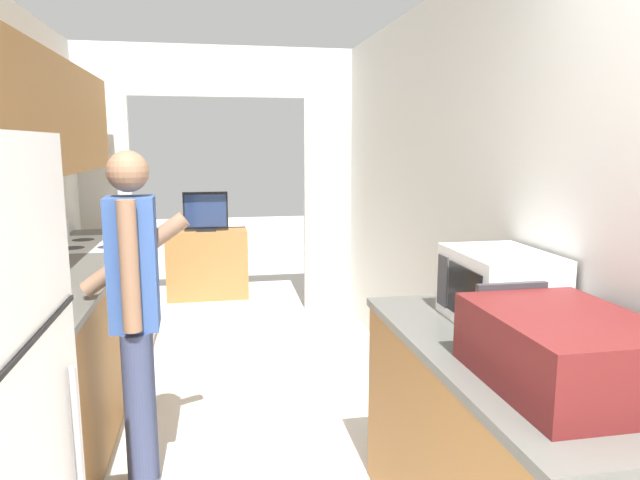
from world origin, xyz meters
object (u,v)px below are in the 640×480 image
Objects in this scene: person at (136,315)px; suitcase at (562,350)px; range_oven at (99,302)px; microwave at (499,288)px; tv_cabinet at (207,264)px; television at (206,212)px.

suitcase is (1.38, -1.15, 0.16)m from person.
range_oven is at bearing 13.70° from person.
microwave is (0.11, 0.59, 0.04)m from suitcase.
microwave is 0.56× the size of tv_cabinet.
suitcase is 1.34× the size of television.
microwave is at bearing 79.86° from suitcase.
person is 3.48× the size of television.
tv_cabinet is at bearing -6.84° from person.
range_oven is 1.88m from tv_cabinet.
television is (0.00, -0.04, 0.56)m from tv_cabinet.
suitcase reaches higher than tv_cabinet.
person reaches higher than tv_cabinet.
suitcase is at bearing -57.15° from range_oven.
range_oven is 3.11m from microwave.
range_oven is 3.51m from suitcase.
microwave is at bearing -73.23° from television.
microwave reaches higher than tv_cabinet.
suitcase is at bearing -100.14° from microwave.
range_oven is at bearing 122.85° from suitcase.
television is at bearing 64.65° from range_oven.
person reaches higher than suitcase.
microwave reaches higher than suitcase.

